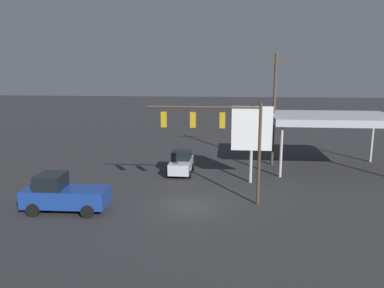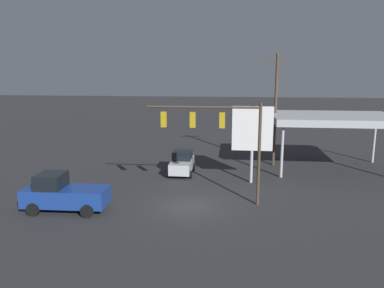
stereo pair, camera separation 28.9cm
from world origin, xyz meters
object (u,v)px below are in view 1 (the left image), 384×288
object	(u,v)px
utility_pole	(274,108)
hatchback_crossing	(181,163)
traffic_signal_assembly	(217,129)
price_sign	(252,130)
pickup_parked	(63,194)

from	to	relation	value
utility_pole	hatchback_crossing	bearing A→B (deg)	25.50
traffic_signal_assembly	hatchback_crossing	world-z (taller)	traffic_signal_assembly
price_sign	utility_pole	bearing A→B (deg)	-111.69
traffic_signal_assembly	price_sign	world-z (taller)	traffic_signal_assembly
traffic_signal_assembly	utility_pole	size ratio (longest dim) A/B	0.73
traffic_signal_assembly	hatchback_crossing	distance (m)	8.58
price_sign	hatchback_crossing	size ratio (longest dim) A/B	1.58
pickup_parked	utility_pole	bearing A→B (deg)	-139.05
pickup_parked	traffic_signal_assembly	bearing A→B (deg)	-167.25
utility_pole	pickup_parked	world-z (taller)	utility_pole
hatchback_crossing	pickup_parked	world-z (taller)	pickup_parked
traffic_signal_assembly	utility_pole	bearing A→B (deg)	-114.47
pickup_parked	hatchback_crossing	bearing A→B (deg)	-125.56
price_sign	hatchback_crossing	xyz separation A→B (m)	(5.74, -1.99, -3.21)
traffic_signal_assembly	hatchback_crossing	xyz separation A→B (m)	(3.18, -6.87, -4.04)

